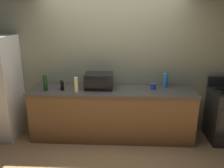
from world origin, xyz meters
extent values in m
plane|color=#A87F51|center=(0.00, 0.00, 0.00)|extent=(8.00, 8.00, 0.00)
cube|color=gray|center=(0.00, 0.81, 1.35)|extent=(6.40, 0.10, 2.70)
cube|color=brown|center=(0.00, 0.40, 0.43)|extent=(2.80, 0.60, 0.86)
cube|color=#47423D|center=(0.00, 0.40, 0.88)|extent=(2.84, 0.64, 0.04)
cylinder|color=black|center=(1.87, 0.52, 0.91)|extent=(0.18, 0.18, 0.02)
cube|color=black|center=(-0.23, 0.45, 1.04)|extent=(0.48, 0.34, 0.27)
cube|color=black|center=(-0.27, 0.28, 1.04)|extent=(0.34, 0.01, 0.21)
cube|color=black|center=(-0.85, 0.36, 0.98)|extent=(0.09, 0.12, 0.15)
cylinder|color=#1E3F19|center=(-1.12, 0.31, 1.03)|extent=(0.07, 0.07, 0.27)
cylinder|color=beige|center=(-0.57, 0.17, 1.03)|extent=(0.06, 0.06, 0.27)
cylinder|color=#338CE5|center=(0.93, 0.59, 1.03)|extent=(0.08, 0.08, 0.25)
cylinder|color=#2D4CB2|center=(0.71, 0.46, 0.95)|extent=(0.10, 0.10, 0.10)
camera|label=1|loc=(0.19, -3.42, 2.13)|focal=37.59mm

